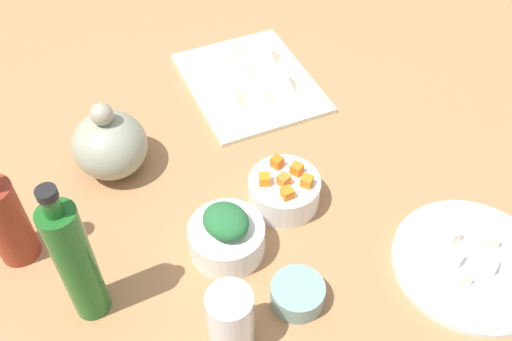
% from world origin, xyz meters
% --- Properties ---
extents(tabletop, '(1.90, 1.90, 0.03)m').
position_xyz_m(tabletop, '(0.00, 0.00, 0.01)').
color(tabletop, '#AA784B').
rests_on(tabletop, ground).
extents(cutting_board, '(0.31, 0.25, 0.01)m').
position_xyz_m(cutting_board, '(0.28, -0.11, 0.03)').
color(cutting_board, silver).
rests_on(cutting_board, tabletop).
extents(plate_tofu, '(0.25, 0.25, 0.01)m').
position_xyz_m(plate_tofu, '(-0.28, -0.25, 0.04)').
color(plate_tofu, white).
rests_on(plate_tofu, tabletop).
extents(bowl_greens, '(0.12, 0.12, 0.06)m').
position_xyz_m(bowl_greens, '(-0.10, 0.09, 0.06)').
color(bowl_greens, white).
rests_on(bowl_greens, tabletop).
extents(bowl_carrots, '(0.12, 0.12, 0.05)m').
position_xyz_m(bowl_carrots, '(-0.04, -0.03, 0.06)').
color(bowl_carrots, white).
rests_on(bowl_carrots, tabletop).
extents(bowl_small_side, '(0.08, 0.08, 0.04)m').
position_xyz_m(bowl_small_side, '(-0.23, 0.03, 0.05)').
color(bowl_small_side, '#799D95').
rests_on(bowl_small_side, tabletop).
extents(teapot, '(0.16, 0.13, 0.15)m').
position_xyz_m(teapot, '(0.16, 0.21, 0.09)').
color(teapot, '#979D85').
rests_on(teapot, tabletop).
extents(bottle_0, '(0.06, 0.06, 0.21)m').
position_xyz_m(bottle_0, '(0.03, 0.40, 0.11)').
color(bottle_0, maroon).
rests_on(bottle_0, tabletop).
extents(bottle_1, '(0.05, 0.05, 0.26)m').
position_xyz_m(bottle_1, '(-0.11, 0.31, 0.15)').
color(bottle_1, '#1E6322').
rests_on(bottle_1, tabletop).
extents(drinking_glass_0, '(0.06, 0.06, 0.11)m').
position_xyz_m(drinking_glass_0, '(-0.24, 0.15, 0.09)').
color(drinking_glass_0, white).
rests_on(drinking_glass_0, tabletop).
extents(carrot_cube_0, '(0.02, 0.02, 0.02)m').
position_xyz_m(carrot_cube_0, '(-0.04, -0.06, 0.09)').
color(carrot_cube_0, orange).
rests_on(carrot_cube_0, bowl_carrots).
extents(carrot_cube_1, '(0.02, 0.02, 0.02)m').
position_xyz_m(carrot_cube_1, '(-0.03, 0.00, 0.09)').
color(carrot_cube_1, orange).
rests_on(carrot_cube_1, bowl_carrots).
extents(carrot_cube_2, '(0.02, 0.02, 0.02)m').
position_xyz_m(carrot_cube_2, '(-0.08, -0.02, 0.09)').
color(carrot_cube_2, orange).
rests_on(carrot_cube_2, bowl_carrots).
extents(carrot_cube_3, '(0.02, 0.02, 0.02)m').
position_xyz_m(carrot_cube_3, '(-0.01, -0.04, 0.09)').
color(carrot_cube_3, orange).
rests_on(carrot_cube_3, bowl_carrots).
extents(carrot_cube_4, '(0.03, 0.03, 0.02)m').
position_xyz_m(carrot_cube_4, '(-0.07, -0.06, 0.09)').
color(carrot_cube_4, orange).
rests_on(carrot_cube_4, bowl_carrots).
extents(carrot_cube_5, '(0.02, 0.02, 0.02)m').
position_xyz_m(carrot_cube_5, '(-0.05, -0.03, 0.09)').
color(carrot_cube_5, orange).
rests_on(carrot_cube_5, bowl_carrots).
extents(chopped_greens_mound, '(0.10, 0.09, 0.04)m').
position_xyz_m(chopped_greens_mound, '(-0.10, 0.09, 0.10)').
color(chopped_greens_mound, '#266936').
rests_on(chopped_greens_mound, bowl_greens).
extents(tofu_cube_0, '(0.03, 0.03, 0.02)m').
position_xyz_m(tofu_cube_0, '(-0.30, -0.26, 0.05)').
color(tofu_cube_0, white).
rests_on(tofu_cube_0, plate_tofu).
extents(tofu_cube_1, '(0.02, 0.02, 0.02)m').
position_xyz_m(tofu_cube_1, '(-0.23, -0.24, 0.05)').
color(tofu_cube_1, white).
rests_on(tofu_cube_1, plate_tofu).
extents(tofu_cube_2, '(0.03, 0.03, 0.02)m').
position_xyz_m(tofu_cube_2, '(-0.27, -0.22, 0.05)').
color(tofu_cube_2, white).
rests_on(tofu_cube_2, plate_tofu).
extents(tofu_cube_3, '(0.03, 0.03, 0.02)m').
position_xyz_m(tofu_cube_3, '(-0.30, -0.21, 0.05)').
color(tofu_cube_3, white).
rests_on(tofu_cube_3, plate_tofu).
extents(tofu_cube_4, '(0.03, 0.03, 0.02)m').
position_xyz_m(tofu_cube_4, '(-0.26, -0.29, 0.05)').
color(tofu_cube_4, '#F5E6D0').
rests_on(tofu_cube_4, plate_tofu).
extents(dumpling_0, '(0.05, 0.05, 0.03)m').
position_xyz_m(dumpling_0, '(0.20, -0.11, 0.05)').
color(dumpling_0, beige).
rests_on(dumpling_0, cutting_board).
extents(dumpling_1, '(0.08, 0.08, 0.03)m').
position_xyz_m(dumpling_1, '(0.38, -0.11, 0.05)').
color(dumpling_1, beige).
rests_on(dumpling_1, cutting_board).
extents(dumpling_2, '(0.05, 0.05, 0.03)m').
position_xyz_m(dumpling_2, '(0.22, -0.06, 0.05)').
color(dumpling_2, beige).
rests_on(dumpling_2, cutting_board).
extents(dumpling_3, '(0.05, 0.05, 0.03)m').
position_xyz_m(dumpling_3, '(0.33, -0.18, 0.05)').
color(dumpling_3, beige).
rests_on(dumpling_3, cutting_board).
extents(dumpling_4, '(0.05, 0.05, 0.03)m').
position_xyz_m(dumpling_4, '(0.22, -0.17, 0.06)').
color(dumpling_4, beige).
rests_on(dumpling_4, cutting_board).
extents(dumpling_5, '(0.06, 0.06, 0.02)m').
position_xyz_m(dumpling_5, '(0.29, -0.10, 0.05)').
color(dumpling_5, beige).
rests_on(dumpling_5, cutting_board).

